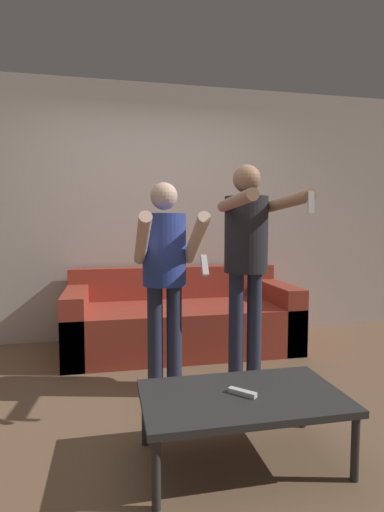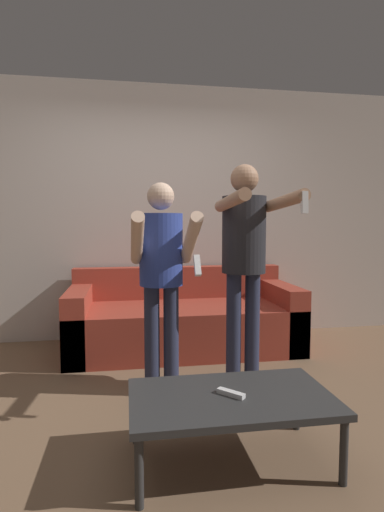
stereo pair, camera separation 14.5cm
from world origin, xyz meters
name	(u,v)px [view 1 (the left image)]	position (x,y,z in m)	size (l,w,h in m)	color
ground_plane	(183,407)	(0.00, 0.00, 0.00)	(14.00, 14.00, 0.00)	brown
wall_back	(153,212)	(0.00, 1.77, 1.35)	(6.40, 0.06, 2.70)	beige
couch	(181,321)	(0.21, 1.26, 0.27)	(2.18, 0.95, 0.77)	#9E3828
person_standing_left	(165,266)	(-0.09, 0.22, 0.93)	(0.43, 0.69, 1.52)	#282D47
person_standing_right	(247,249)	(0.52, 0.22, 1.05)	(0.44, 0.79, 1.66)	#282D47
coffee_table	(242,400)	(0.19, -0.66, 0.33)	(1.03, 0.60, 0.36)	#2D2D2D
remote_on_table	(242,392)	(0.18, -0.67, 0.37)	(0.13, 0.13, 0.02)	white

